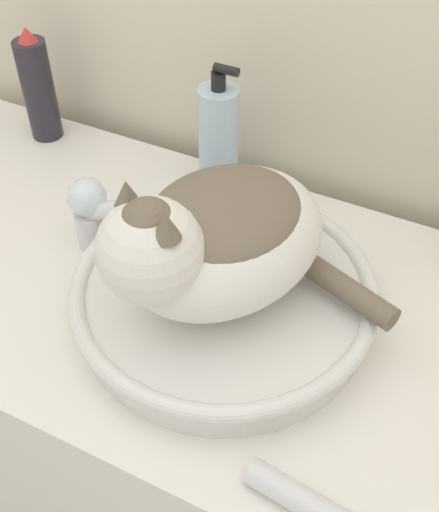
% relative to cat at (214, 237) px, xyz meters
% --- Properties ---
extents(vanity_counter, '(1.14, 0.50, 0.81)m').
position_rel_cat_xyz_m(vanity_counter, '(-0.05, 0.04, -0.54)').
color(vanity_counter, white).
rests_on(vanity_counter, ground_plane).
extents(sink_basin, '(0.36, 0.36, 0.06)m').
position_rel_cat_xyz_m(sink_basin, '(0.00, 0.01, -0.11)').
color(sink_basin, silver).
rests_on(sink_basin, vanity_counter).
extents(cat, '(0.33, 0.29, 0.18)m').
position_rel_cat_xyz_m(cat, '(0.00, 0.00, 0.00)').
color(cat, silver).
rests_on(cat, sink_basin).
extents(faucet, '(0.14, 0.05, 0.13)m').
position_rel_cat_xyz_m(faucet, '(-0.20, 0.05, -0.07)').
color(faucet, silver).
rests_on(faucet, vanity_counter).
extents(hairspray_can_black, '(0.05, 0.05, 0.19)m').
position_rel_cat_xyz_m(hairspray_can_black, '(-0.43, 0.23, -0.05)').
color(hairspray_can_black, '#28232D').
rests_on(hairspray_can_black, vanity_counter).
extents(soap_pump_bottle, '(0.06, 0.06, 0.20)m').
position_rel_cat_xyz_m(soap_pump_bottle, '(-0.11, 0.23, -0.05)').
color(soap_pump_bottle, silver).
rests_on(soap_pump_bottle, vanity_counter).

